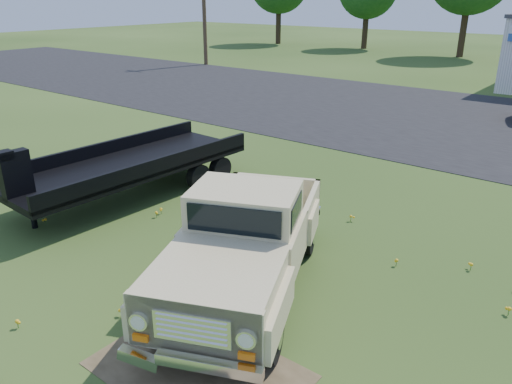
% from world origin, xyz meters
% --- Properties ---
extents(ground, '(140.00, 140.00, 0.00)m').
position_xyz_m(ground, '(0.00, 0.00, 0.00)').
color(ground, '#264215').
rests_on(ground, ground).
extents(asphalt_lot, '(90.00, 14.00, 0.02)m').
position_xyz_m(asphalt_lot, '(0.00, 15.00, 0.00)').
color(asphalt_lot, black).
rests_on(asphalt_lot, ground).
extents(dirt_patch_a, '(3.00, 2.00, 0.01)m').
position_xyz_m(dirt_patch_a, '(1.50, -3.00, 0.00)').
color(dirt_patch_a, '#473B26').
rests_on(dirt_patch_a, ground).
extents(dirt_patch_b, '(2.20, 1.60, 0.01)m').
position_xyz_m(dirt_patch_b, '(-2.00, 3.50, 0.00)').
color(dirt_patch_b, '#473B26').
rests_on(dirt_patch_b, ground).
extents(utility_pole_west, '(1.60, 0.30, 9.00)m').
position_xyz_m(utility_pole_west, '(-22.00, 22.00, 4.60)').
color(utility_pole_west, '#44301F').
rests_on(utility_pole_west, ground).
extents(vintage_pickup_truck, '(4.26, 6.03, 2.04)m').
position_xyz_m(vintage_pickup_truck, '(0.69, -0.91, 1.02)').
color(vintage_pickup_truck, tan).
rests_on(vintage_pickup_truck, ground).
extents(flatbed_trailer, '(2.72, 7.37, 1.98)m').
position_xyz_m(flatbed_trailer, '(-4.79, 0.83, 0.99)').
color(flatbed_trailer, black).
rests_on(flatbed_trailer, ground).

